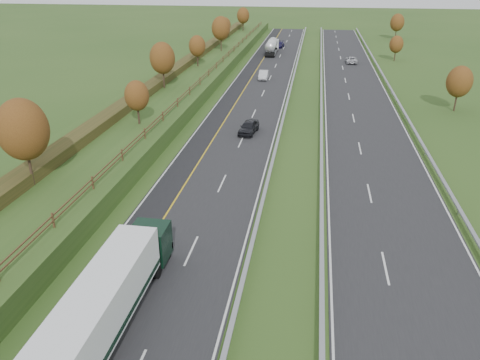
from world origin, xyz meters
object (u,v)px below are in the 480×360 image
(road_tanker, at_px, (272,46))
(car_oncoming, at_px, (351,60))
(car_dark_near, at_px, (249,127))
(box_lorry, at_px, (107,302))
(car_small_far, at_px, (279,45))
(car_silver_mid, at_px, (264,75))

(road_tanker, bearing_deg, car_oncoming, -26.50)
(car_dark_near, relative_size, car_oncoming, 0.94)
(car_oncoming, bearing_deg, box_lorry, 77.17)
(car_dark_near, distance_m, car_small_far, 69.25)
(road_tanker, relative_size, car_silver_mid, 2.40)
(car_dark_near, height_order, car_small_far, car_dark_near)
(car_dark_near, bearing_deg, car_oncoming, 80.57)
(road_tanker, distance_m, car_oncoming, 20.48)
(road_tanker, distance_m, car_small_far, 10.01)
(box_lorry, height_order, car_oncoming, box_lorry)
(car_dark_near, xyz_separation_m, car_oncoming, (15.58, 50.21, -0.10))
(car_dark_near, relative_size, car_small_far, 0.92)
(car_silver_mid, distance_m, car_small_far, 37.79)
(box_lorry, xyz_separation_m, car_silver_mid, (1.23, 67.94, -1.52))
(road_tanker, bearing_deg, car_silver_mid, -87.71)
(road_tanker, relative_size, car_dark_near, 2.41)
(car_small_far, bearing_deg, car_dark_near, -82.49)
(box_lorry, height_order, car_dark_near, box_lorry)
(car_silver_mid, bearing_deg, road_tanker, 91.27)
(road_tanker, xyz_separation_m, car_small_far, (1.01, 9.90, -1.09))
(car_silver_mid, xyz_separation_m, car_oncoming, (17.18, 18.76, -0.08))
(box_lorry, xyz_separation_m, car_dark_near, (2.84, 36.50, -1.50))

